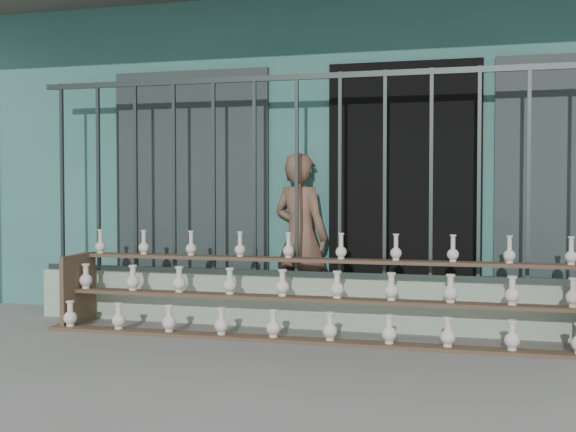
# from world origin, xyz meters

# --- Properties ---
(ground) EXTENTS (60.00, 60.00, 0.00)m
(ground) POSITION_xyz_m (0.00, 0.00, 0.00)
(ground) COLOR slate
(workshop_building) EXTENTS (7.40, 6.60, 3.21)m
(workshop_building) POSITION_xyz_m (0.00, 4.23, 1.62)
(workshop_building) COLOR #346E66
(workshop_building) RESTS_ON ground
(parapet_wall) EXTENTS (5.00, 0.20, 0.45)m
(parapet_wall) POSITION_xyz_m (0.00, 1.30, 0.23)
(parapet_wall) COLOR #9FB69C
(parapet_wall) RESTS_ON ground
(security_fence) EXTENTS (5.00, 0.04, 1.80)m
(security_fence) POSITION_xyz_m (-0.00, 1.30, 1.35)
(security_fence) COLOR #283330
(security_fence) RESTS_ON parapet_wall
(shelf_rack) EXTENTS (4.50, 0.68, 0.85)m
(shelf_rack) POSITION_xyz_m (0.21, 0.89, 0.36)
(shelf_rack) COLOR brown
(shelf_rack) RESTS_ON ground
(elderly_woman) EXTENTS (0.67, 0.57, 1.57)m
(elderly_woman) POSITION_xyz_m (-0.05, 1.65, 0.78)
(elderly_woman) COLOR brown
(elderly_woman) RESTS_ON ground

